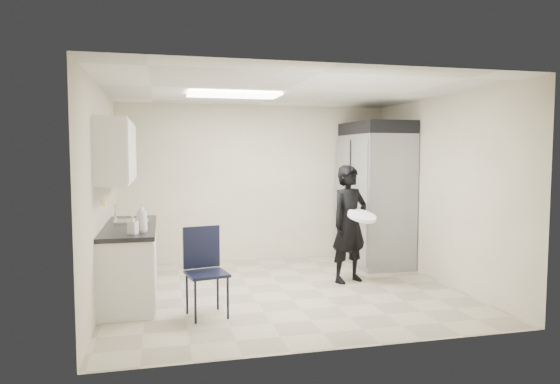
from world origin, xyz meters
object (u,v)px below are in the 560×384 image
object	(u,v)px
commercial_fridge	(375,200)
man_tuxedo	(349,224)
lower_counter	(130,263)
folding_chair	(207,274)

from	to	relation	value
commercial_fridge	man_tuxedo	bearing A→B (deg)	-129.74
lower_counter	commercial_fridge	size ratio (longest dim) A/B	0.90
lower_counter	folding_chair	bearing A→B (deg)	-48.16
lower_counter	commercial_fridge	distance (m)	3.98
folding_chair	man_tuxedo	bearing A→B (deg)	15.46
man_tuxedo	lower_counter	bearing A→B (deg)	161.28
commercial_fridge	man_tuxedo	world-z (taller)	commercial_fridge
folding_chair	man_tuxedo	world-z (taller)	man_tuxedo
lower_counter	folding_chair	distance (m)	1.30
folding_chair	man_tuxedo	distance (m)	2.35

